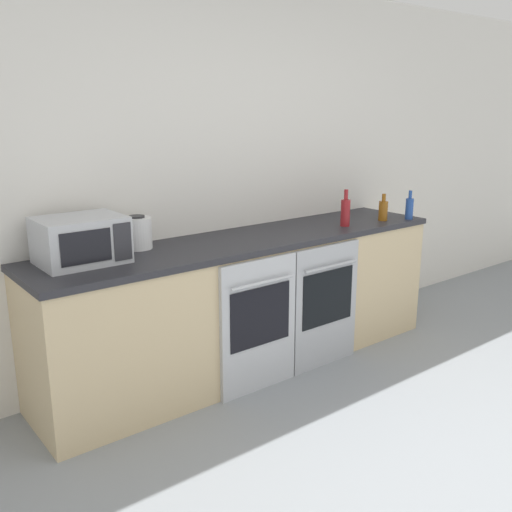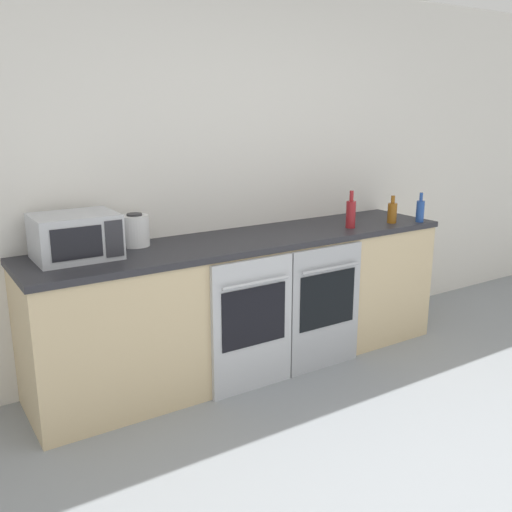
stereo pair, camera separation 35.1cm
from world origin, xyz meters
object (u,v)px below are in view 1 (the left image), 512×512
(bottle_amber, at_px, (383,210))
(oven_left, at_px, (259,325))
(bottle_red, at_px, (345,212))
(bottle_blue, at_px, (409,208))
(kettle, at_px, (138,233))
(microwave, at_px, (81,240))
(oven_right, at_px, (326,305))

(bottle_amber, bearing_deg, oven_left, -173.03)
(oven_left, bearing_deg, bottle_red, 11.71)
(bottle_blue, bearing_deg, kettle, 168.21)
(bottle_red, xyz_separation_m, bottle_amber, (0.38, -0.04, -0.02))
(microwave, xyz_separation_m, bottle_blue, (2.49, -0.33, -0.04))
(oven_right, relative_size, bottle_red, 3.23)
(oven_right, bearing_deg, bottle_blue, 4.55)
(microwave, relative_size, bottle_red, 1.72)
(kettle, bearing_deg, oven_left, -43.32)
(bottle_red, relative_size, bottle_amber, 1.30)
(bottle_amber, distance_m, kettle, 1.92)
(oven_left, xyz_separation_m, bottle_amber, (1.34, 0.16, 0.56))
(oven_left, height_order, microwave, microwave)
(bottle_amber, xyz_separation_m, bottle_blue, (0.20, -0.09, 0.01))
(microwave, distance_m, kettle, 0.41)
(kettle, bearing_deg, bottle_red, -11.77)
(oven_left, xyz_separation_m, oven_right, (0.59, 0.00, 0.00))
(bottle_red, bearing_deg, kettle, 168.23)
(microwave, distance_m, bottle_amber, 2.30)
(bottle_red, bearing_deg, bottle_amber, -5.27)
(microwave, distance_m, bottle_blue, 2.51)
(bottle_amber, xyz_separation_m, kettle, (-1.89, 0.35, 0.02))
(oven_left, height_order, bottle_blue, bottle_blue)
(bottle_blue, bearing_deg, microwave, 172.39)
(oven_right, height_order, microwave, microwave)
(microwave, bearing_deg, bottle_blue, -7.61)
(microwave, relative_size, kettle, 2.25)
(oven_right, height_order, bottle_blue, bottle_blue)
(oven_left, relative_size, bottle_blue, 3.89)
(microwave, xyz_separation_m, kettle, (0.40, 0.10, -0.03))
(oven_right, bearing_deg, bottle_red, 28.18)
(microwave, height_order, bottle_red, bottle_red)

